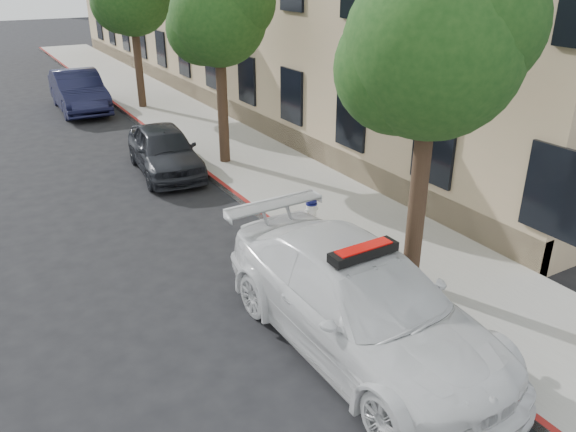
{
  "coord_description": "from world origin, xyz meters",
  "views": [
    {
      "loc": [
        -3.44,
        -8.46,
        5.42
      ],
      "look_at": [
        1.53,
        0.01,
        1.0
      ],
      "focal_mm": 35.0,
      "sensor_mm": 36.0,
      "label": 1
    }
  ],
  "objects_px": {
    "parked_car_mid": "(164,150)",
    "fire_hydrant": "(311,213)",
    "parked_car_far": "(79,91)",
    "police_car": "(360,302)"
  },
  "relations": [
    {
      "from": "police_car",
      "to": "parked_car_mid",
      "type": "bearing_deg",
      "value": 88.08
    },
    {
      "from": "parked_car_far",
      "to": "fire_hydrant",
      "type": "bearing_deg",
      "value": -80.85
    },
    {
      "from": "police_car",
      "to": "parked_car_far",
      "type": "xyz_separation_m",
      "value": [
        -0.4,
        17.99,
        -0.01
      ]
    },
    {
      "from": "fire_hydrant",
      "to": "parked_car_mid",
      "type": "bearing_deg",
      "value": 95.68
    },
    {
      "from": "police_car",
      "to": "fire_hydrant",
      "type": "distance_m",
      "value": 3.95
    },
    {
      "from": "parked_car_far",
      "to": "fire_hydrant",
      "type": "xyz_separation_m",
      "value": [
        1.87,
        -14.34,
        -0.26
      ]
    },
    {
      "from": "parked_car_mid",
      "to": "fire_hydrant",
      "type": "distance_m",
      "value": 5.68
    },
    {
      "from": "fire_hydrant",
      "to": "police_car",
      "type": "bearing_deg",
      "value": -120.13
    },
    {
      "from": "fire_hydrant",
      "to": "parked_car_far",
      "type": "bearing_deg",
      "value": 89.17
    },
    {
      "from": "parked_car_mid",
      "to": "fire_hydrant",
      "type": "bearing_deg",
      "value": -70.17
    }
  ]
}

